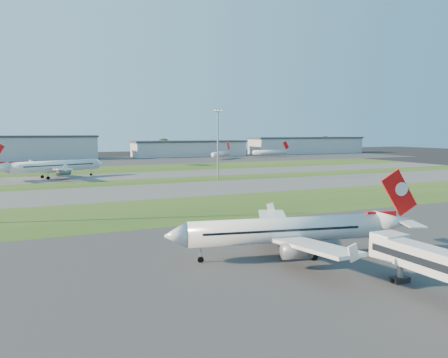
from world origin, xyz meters
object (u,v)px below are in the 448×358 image
mini_jet_near (221,154)px  light_mast_centre (218,139)px  airliner_parked (288,231)px  airliner_taxiing (54,166)px  mini_jet_far (270,152)px

mini_jet_near → light_mast_centre: 119.05m
mini_jet_near → airliner_parked: bearing=-156.0°
airliner_parked → light_mast_centre: (30.88, 98.14, 11.02)m
airliner_taxiing → mini_jet_far: size_ratio=1.39×
light_mast_centre → airliner_parked: bearing=-107.5°
airliner_taxiing → mini_jet_far: (145.13, 90.37, -1.23)m
airliner_parked → airliner_taxiing: airliner_taxiing is taller
airliner_parked → mini_jet_far: size_ratio=1.20×
mini_jet_far → airliner_taxiing: bearing=-148.3°
airliner_taxiing → mini_jet_far: bearing=-167.3°
mini_jet_far → mini_jet_near: bearing=-168.3°
airliner_parked → light_mast_centre: bearing=83.8°
mini_jet_far → airliner_parked: bearing=-119.4°
airliner_parked → mini_jet_far: airliner_parked is taller
mini_jet_near → light_mast_centre: (-48.23, -108.23, 11.53)m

